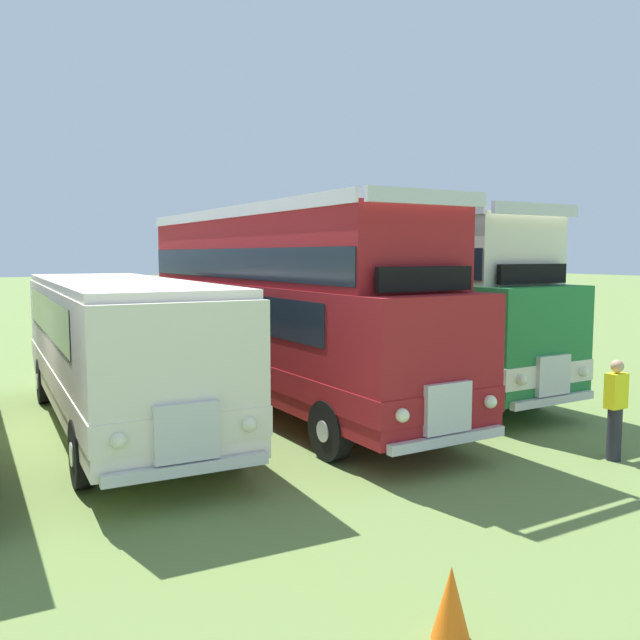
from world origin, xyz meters
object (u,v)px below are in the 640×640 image
Objects in this scene: bus_fourth_in_row at (117,341)px; cone_near_end at (451,603)px; marshal_person at (615,409)px; bus_fifth_in_row at (280,304)px; bus_sixth_in_row at (397,298)px.

bus_fourth_in_row is 9.28m from cone_near_end.
bus_fourth_in_row reaches higher than marshal_person.
bus_fifth_in_row is at bearing 1.05° from bus_fourth_in_row.
bus_fifth_in_row is 3.74m from bus_sixth_in_row.
bus_sixth_in_row is (3.69, 0.57, -0.01)m from bus_fifth_in_row.
cone_near_end is at bearing -123.43° from bus_sixth_in_row.
bus_fourth_in_row is at bearing 95.89° from cone_near_end.
bus_sixth_in_row is at bearing 85.70° from marshal_person.
bus_fourth_in_row is 0.89× the size of bus_fifth_in_row.
bus_fifth_in_row reaches higher than cone_near_end.
bus_sixth_in_row is 11.87m from cone_near_end.
marshal_person is at bearing -63.82° from bus_fifth_in_row.
bus_fourth_in_row is 5.85× the size of marshal_person.
bus_fifth_in_row and bus_sixth_in_row have the same top height.
bus_fifth_in_row is at bearing -171.19° from bus_sixth_in_row.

